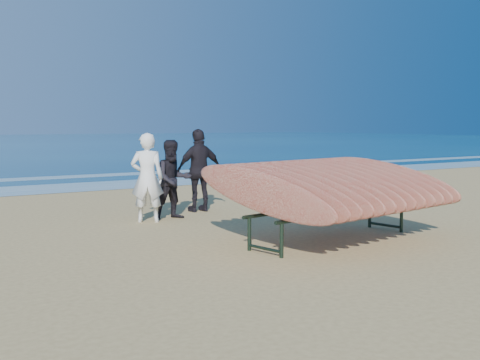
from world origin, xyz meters
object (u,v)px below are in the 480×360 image
Objects in this scene: person_white at (147,178)px; person_dark_a at (173,180)px; surfboard_rack at (332,186)px; person_dark_b at (200,170)px.

person_dark_a is at bearing -143.42° from person_white.
surfboard_rack is 2.13× the size of person_white.
surfboard_rack is at bearing -68.73° from person_dark_a.
person_white is 1.09× the size of person_dark_a.
surfboard_rack is 2.33× the size of person_dark_a.
surfboard_rack is 3.94m from person_dark_b.
person_dark_b is at bearing 35.59° from person_dark_a.
person_dark_b reaches higher than surfboard_rack.
person_dark_b is (-0.17, 3.93, -0.00)m from surfboard_rack.
person_dark_a is (0.58, 0.09, -0.07)m from person_white.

